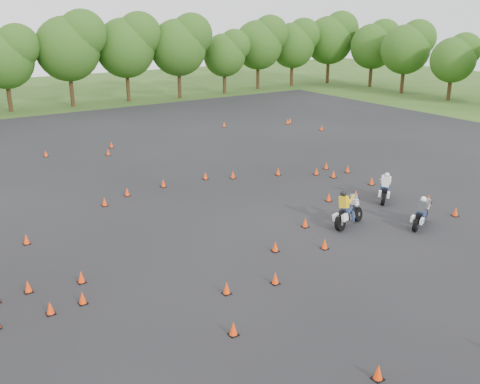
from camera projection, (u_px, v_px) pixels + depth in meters
The scene contains 7 objects.
ground at pixel (290, 242), 23.59m from camera, with size 140.00×140.00×0.00m, color #2D5119.
asphalt_pad at pixel (219, 203), 28.33m from camera, with size 62.00×62.00×0.00m, color black.
treeline at pixel (84, 67), 51.21m from camera, with size 86.89×31.96×10.33m.
traffic_cones at pixel (219, 201), 28.05m from camera, with size 36.33×32.95×0.45m.
rider_grey at pixel (421, 211), 25.04m from camera, with size 2.03×0.62×1.57m, color #383B3F, non-canonical shape.
rider_yellow at pixel (351, 209), 25.05m from camera, with size 2.29×0.70×1.77m, color gold, non-canonical shape.
rider_white at pixel (384, 186), 28.48m from camera, with size 2.10×0.64×1.62m, color silver, non-canonical shape.
Camera 1 is at (-13.75, -16.83, 9.70)m, focal length 40.00 mm.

